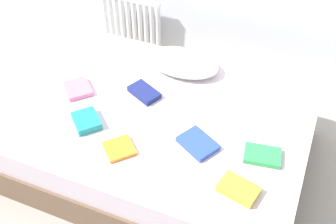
{
  "coord_description": "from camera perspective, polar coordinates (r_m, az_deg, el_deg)",
  "views": [
    {
      "loc": [
        0.81,
        -1.92,
        2.57
      ],
      "look_at": [
        0.0,
        0.05,
        0.48
      ],
      "focal_mm": 45.32,
      "sensor_mm": 36.0,
      "label": 1
    }
  ],
  "objects": [
    {
      "name": "ground_plane",
      "position": [
        3.31,
        -0.33,
        -6.52
      ],
      "size": [
        8.0,
        8.0,
        0.0
      ],
      "primitive_type": "plane",
      "color": "#9E998E"
    },
    {
      "name": "bed",
      "position": [
        3.12,
        -0.35,
        -3.65
      ],
      "size": [
        2.0,
        1.5,
        0.5
      ],
      "color": "brown",
      "rests_on": "ground"
    },
    {
      "name": "radiator",
      "position": [
        4.18,
        -4.95,
        12.04
      ],
      "size": [
        0.61,
        0.04,
        0.51
      ],
      "color": "white",
      "rests_on": "ground"
    },
    {
      "name": "pillow",
      "position": [
        3.28,
        1.97,
        6.68
      ],
      "size": [
        0.57,
        0.35,
        0.12
      ],
      "primitive_type": "ellipsoid",
      "color": "white",
      "rests_on": "bed"
    },
    {
      "name": "textbook_teal",
      "position": [
        2.91,
        -10.92,
        -1.18
      ],
      "size": [
        0.26,
        0.26,
        0.05
      ],
      "primitive_type": "cube",
      "rotation": [
        0.0,
        0.0,
        -0.75
      ],
      "color": "teal",
      "rests_on": "bed"
    },
    {
      "name": "textbook_green",
      "position": [
        2.73,
        12.57,
        -5.72
      ],
      "size": [
        0.25,
        0.19,
        0.04
      ],
      "primitive_type": "cube",
      "rotation": [
        0.0,
        0.0,
        0.15
      ],
      "color": "green",
      "rests_on": "bed"
    },
    {
      "name": "textbook_blue",
      "position": [
        2.74,
        4.03,
        -4.24
      ],
      "size": [
        0.3,
        0.27,
        0.04
      ],
      "primitive_type": "cube",
      "rotation": [
        0.0,
        0.0,
        -0.5
      ],
      "color": "#2847B7",
      "rests_on": "bed"
    },
    {
      "name": "textbook_navy",
      "position": [
        3.08,
        -3.23,
        2.66
      ],
      "size": [
        0.27,
        0.22,
        0.04
      ],
      "primitive_type": "cube",
      "rotation": [
        0.0,
        0.0,
        -0.45
      ],
      "color": "navy",
      "rests_on": "bed"
    },
    {
      "name": "textbook_pink",
      "position": [
        3.18,
        -12.04,
        3.08
      ],
      "size": [
        0.27,
        0.27,
        0.04
      ],
      "primitive_type": "cube",
      "rotation": [
        0.0,
        0.0,
        -0.77
      ],
      "color": "pink",
      "rests_on": "bed"
    },
    {
      "name": "textbook_yellow",
      "position": [
        2.54,
        9.46,
        -10.19
      ],
      "size": [
        0.25,
        0.19,
        0.05
      ],
      "primitive_type": "cube",
      "rotation": [
        0.0,
        0.0,
        -0.22
      ],
      "color": "yellow",
      "rests_on": "bed"
    },
    {
      "name": "textbook_orange",
      "position": [
        2.73,
        -6.56,
        -4.91
      ],
      "size": [
        0.25,
        0.25,
        0.03
      ],
      "primitive_type": "cube",
      "rotation": [
        0.0,
        0.0,
        0.8
      ],
      "color": "orange",
      "rests_on": "bed"
    }
  ]
}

